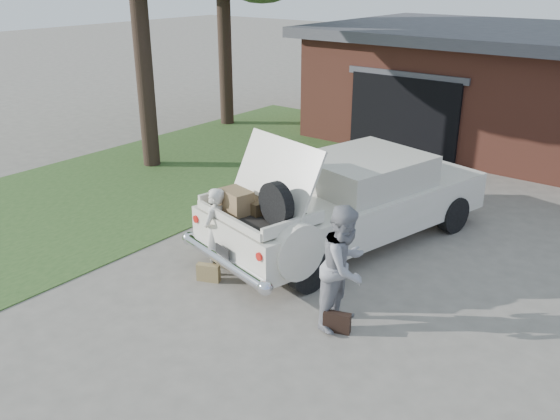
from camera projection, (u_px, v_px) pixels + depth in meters
The scene contains 8 objects.
ground at pixel (258, 281), 9.95m from camera, with size 90.00×90.00×0.00m, color gray.
grass_strip at pixel (170, 172), 15.27m from camera, with size 6.00×16.00×0.02m, color #2D4C1E.
house at pixel (538, 88), 17.12m from camera, with size 12.80×7.80×3.30m.
sedan at pixel (349, 200), 11.12m from camera, with size 3.49×6.10×2.28m.
woman_left at pixel (215, 231), 9.98m from camera, with size 0.56×0.37×1.53m, color silver.
woman_right at pixel (345, 267), 8.43m from camera, with size 0.91×0.71×1.86m, color gray.
suitcase_left at pixel (208, 273), 9.90m from camera, with size 0.39×0.12×0.30m, color #9F8651.
suitcase_right at pixel (337, 322), 8.51m from camera, with size 0.40×0.13×0.31m, color black.
Camera 1 is at (5.70, -6.66, 4.86)m, focal length 38.00 mm.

